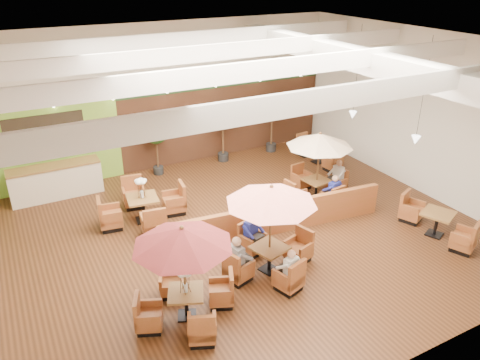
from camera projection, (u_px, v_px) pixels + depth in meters
room at (227, 105)px, 13.61m from camera, size 14.04×14.00×5.52m
service_counter at (56, 181)px, 16.02m from camera, size 3.00×0.75×1.18m
booth_divider at (276, 218)px, 13.91m from camera, size 7.10×0.92×0.99m
table_0 at (183, 256)px, 10.10m from camera, size 2.52×2.52×2.42m
table_1 at (271, 213)px, 11.68m from camera, size 2.59×2.59×2.52m
table_2 at (319, 153)px, 15.48m from camera, size 2.38×2.38×2.40m
table_3 at (143, 208)px, 14.60m from camera, size 2.81×2.81×1.59m
table_4 at (436, 224)px, 13.85m from camera, size 1.12×2.72×0.95m
table_5 at (318, 154)px, 18.87m from camera, size 0.91×2.48×0.91m
topiary_0 at (156, 134)px, 17.32m from camera, size 0.94×0.94×2.18m
topiary_1 at (223, 118)px, 18.42m from camera, size 1.05×1.05×2.43m
topiary_2 at (272, 110)px, 19.40m from camera, size 1.05×1.05×2.44m
diner_0 at (289, 265)px, 11.37m from camera, size 0.39×0.35×0.72m
diner_1 at (252, 230)px, 12.83m from camera, size 0.43×0.39×0.78m
diner_2 at (238, 255)px, 11.69m from camera, size 0.38×0.44×0.85m
diner_3 at (333, 188)px, 15.17m from camera, size 0.41×0.36×0.76m
diner_4 at (337, 173)px, 16.24m from camera, size 0.32×0.39×0.76m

